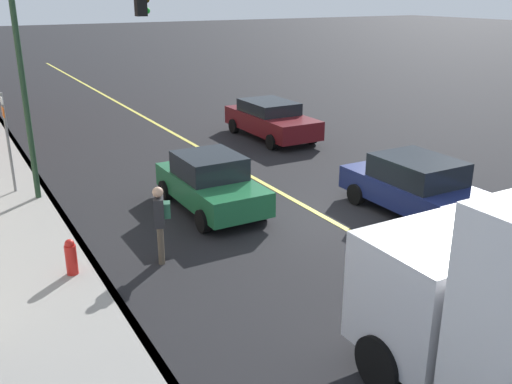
{
  "coord_description": "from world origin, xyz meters",
  "views": [
    {
      "loc": [
        -11.29,
        8.61,
        5.78
      ],
      "look_at": [
        -2.15,
        3.44,
        2.04
      ],
      "focal_mm": 39.78,
      "sensor_mm": 36.0,
      "label": 1
    }
  ],
  "objects_px": {
    "car_navy": "(420,188)",
    "street_sign_post": "(7,137)",
    "traffic_light_mast": "(70,49)",
    "fire_hydrant": "(71,260)",
    "car_green": "(211,183)",
    "car_maroon": "(271,119)",
    "pedestrian_with_backpack": "(160,218)"
  },
  "relations": [
    {
      "from": "car_navy",
      "to": "street_sign_post",
      "type": "height_order",
      "value": "street_sign_post"
    },
    {
      "from": "traffic_light_mast",
      "to": "fire_hydrant",
      "type": "distance_m",
      "value": 6.7
    },
    {
      "from": "car_green",
      "to": "car_maroon",
      "type": "relative_size",
      "value": 0.84
    },
    {
      "from": "car_navy",
      "to": "fire_hydrant",
      "type": "distance_m",
      "value": 9.06
    },
    {
      "from": "pedestrian_with_backpack",
      "to": "traffic_light_mast",
      "type": "distance_m",
      "value": 6.29
    },
    {
      "from": "car_navy",
      "to": "car_green",
      "type": "bearing_deg",
      "value": 56.0
    },
    {
      "from": "traffic_light_mast",
      "to": "street_sign_post",
      "type": "height_order",
      "value": "traffic_light_mast"
    },
    {
      "from": "pedestrian_with_backpack",
      "to": "street_sign_post",
      "type": "bearing_deg",
      "value": 19.8
    },
    {
      "from": "fire_hydrant",
      "to": "car_maroon",
      "type": "bearing_deg",
      "value": -49.46
    },
    {
      "from": "car_maroon",
      "to": "street_sign_post",
      "type": "distance_m",
      "value": 10.58
    },
    {
      "from": "car_maroon",
      "to": "traffic_light_mast",
      "type": "bearing_deg",
      "value": 111.0
    },
    {
      "from": "street_sign_post",
      "to": "car_maroon",
      "type": "bearing_deg",
      "value": -77.22
    },
    {
      "from": "traffic_light_mast",
      "to": "fire_hydrant",
      "type": "relative_size",
      "value": 6.69
    },
    {
      "from": "pedestrian_with_backpack",
      "to": "traffic_light_mast",
      "type": "height_order",
      "value": "traffic_light_mast"
    },
    {
      "from": "car_navy",
      "to": "car_maroon",
      "type": "distance_m",
      "value": 9.43
    },
    {
      "from": "pedestrian_with_backpack",
      "to": "street_sign_post",
      "type": "relative_size",
      "value": 0.58
    },
    {
      "from": "car_navy",
      "to": "car_maroon",
      "type": "bearing_deg",
      "value": -5.79
    },
    {
      "from": "pedestrian_with_backpack",
      "to": "fire_hydrant",
      "type": "relative_size",
      "value": 1.89
    },
    {
      "from": "car_navy",
      "to": "traffic_light_mast",
      "type": "height_order",
      "value": "traffic_light_mast"
    },
    {
      "from": "car_maroon",
      "to": "fire_hydrant",
      "type": "distance_m",
      "value": 13.12
    },
    {
      "from": "car_maroon",
      "to": "street_sign_post",
      "type": "xyz_separation_m",
      "value": [
        -2.33,
        10.27,
        1.02
      ]
    },
    {
      "from": "car_green",
      "to": "fire_hydrant",
      "type": "distance_m",
      "value": 4.9
    },
    {
      "from": "pedestrian_with_backpack",
      "to": "car_navy",
      "type": "bearing_deg",
      "value": -96.19
    },
    {
      "from": "car_navy",
      "to": "street_sign_post",
      "type": "xyz_separation_m",
      "value": [
        7.05,
        9.32,
        1.02
      ]
    },
    {
      "from": "car_navy",
      "to": "fire_hydrant",
      "type": "relative_size",
      "value": 5.01
    },
    {
      "from": "car_navy",
      "to": "pedestrian_with_backpack",
      "type": "distance_m",
      "value": 7.1
    },
    {
      "from": "pedestrian_with_backpack",
      "to": "street_sign_post",
      "type": "distance_m",
      "value": 6.73
    },
    {
      "from": "car_green",
      "to": "fire_hydrant",
      "type": "height_order",
      "value": "car_green"
    },
    {
      "from": "street_sign_post",
      "to": "fire_hydrant",
      "type": "bearing_deg",
      "value": -177.19
    },
    {
      "from": "car_maroon",
      "to": "fire_hydrant",
      "type": "xyz_separation_m",
      "value": [
        -8.53,
        9.97,
        -0.32
      ]
    },
    {
      "from": "car_green",
      "to": "traffic_light_mast",
      "type": "xyz_separation_m",
      "value": [
        2.98,
        2.77,
        3.49
      ]
    },
    {
      "from": "car_navy",
      "to": "pedestrian_with_backpack",
      "type": "relative_size",
      "value": 2.64
    }
  ]
}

